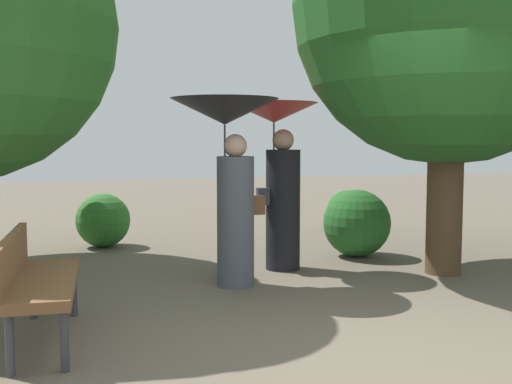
% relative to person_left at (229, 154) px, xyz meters
% --- Properties ---
extents(ground_plane, '(40.00, 40.00, 0.00)m').
position_rel_person_left_xyz_m(ground_plane, '(0.45, -2.28, -1.39)').
color(ground_plane, brown).
extents(person_left, '(1.12, 1.12, 1.97)m').
position_rel_person_left_xyz_m(person_left, '(0.00, 0.00, 0.00)').
color(person_left, '#474C56').
rests_on(person_left, ground).
extents(person_right, '(1.03, 1.03, 1.97)m').
position_rel_person_left_xyz_m(person_right, '(0.77, 0.64, -0.09)').
color(person_right, black).
rests_on(person_right, ground).
extents(park_bench, '(0.57, 1.52, 0.83)m').
position_rel_person_left_xyz_m(park_bench, '(-1.87, -1.31, -0.88)').
color(park_bench, '#38383D').
rests_on(park_bench, ground).
extents(bush_path_left, '(0.68, 0.68, 0.68)m').
position_rel_person_left_xyz_m(bush_path_left, '(2.95, 3.31, -1.05)').
color(bush_path_left, '#235B23').
rests_on(bush_path_left, ground).
extents(bush_behind_bench, '(0.89, 0.89, 0.89)m').
position_rel_person_left_xyz_m(bush_behind_bench, '(2.02, 1.09, -0.95)').
color(bush_behind_bench, '#235B23').
rests_on(bush_behind_bench, ground).
extents(bush_far_side, '(0.77, 0.77, 0.77)m').
position_rel_person_left_xyz_m(bush_far_side, '(-1.14, 2.83, -1.01)').
color(bush_far_side, '#2D6B28').
rests_on(bush_far_side, ground).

